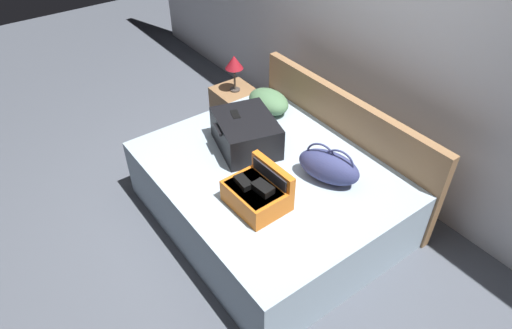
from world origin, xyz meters
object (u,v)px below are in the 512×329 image
at_px(hard_case_large, 246,133).
at_px(hard_case_medium, 257,193).
at_px(duffel_bag, 329,167).
at_px(bed, 268,194).
at_px(table_lamp, 234,63).
at_px(pillow_near_headboard, 269,101).
at_px(nightstand, 236,110).

height_order(hard_case_large, hard_case_medium, hard_case_medium).
height_order(hard_case_medium, duffel_bag, duffel_bag).
xyz_separation_m(bed, table_lamp, (-1.30, 0.56, 0.51)).
height_order(hard_case_medium, pillow_near_headboard, hard_case_medium).
distance_m(bed, duffel_bag, 0.63).
xyz_separation_m(hard_case_medium, pillow_near_headboard, (-0.96, 0.84, -0.01)).
height_order(pillow_near_headboard, nightstand, pillow_near_headboard).
bearing_deg(table_lamp, bed, -23.27).
height_order(bed, hard_case_large, hard_case_large).
relative_size(hard_case_medium, nightstand, 0.90).
relative_size(bed, hard_case_large, 3.03).
bearing_deg(duffel_bag, hard_case_medium, -99.70).
distance_m(duffel_bag, table_lamp, 1.70).
distance_m(hard_case_medium, nightstand, 1.85).
xyz_separation_m(duffel_bag, table_lamp, (-1.68, 0.27, 0.10)).
bearing_deg(table_lamp, nightstand, -90.00).
distance_m(hard_case_large, hard_case_medium, 0.71).
xyz_separation_m(bed, nightstand, (-1.30, 0.56, -0.04)).
height_order(pillow_near_headboard, table_lamp, table_lamp).
bearing_deg(pillow_near_headboard, hard_case_medium, -41.25).
bearing_deg(hard_case_medium, duffel_bag, 78.16).
bearing_deg(nightstand, table_lamp, 90.00).
xyz_separation_m(hard_case_medium, nightstand, (-1.57, 0.87, -0.43)).
bearing_deg(pillow_near_headboard, hard_case_large, -55.75).
relative_size(bed, nightstand, 4.20).
bearing_deg(pillow_near_headboard, bed, -37.67).
bearing_deg(hard_case_medium, nightstand, 148.88).
distance_m(pillow_near_headboard, table_lamp, 0.63).
bearing_deg(nightstand, hard_case_medium, -28.99).
relative_size(hard_case_medium, duffel_bag, 0.80).
bearing_deg(pillow_near_headboard, duffel_bag, -12.70).
height_order(duffel_bag, table_lamp, table_lamp).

